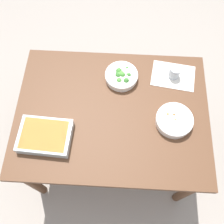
# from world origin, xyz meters

# --- Properties ---
(ground_plane) EXTENTS (6.00, 6.00, 0.00)m
(ground_plane) POSITION_xyz_m (0.00, 0.00, 0.00)
(ground_plane) COLOR #9E9389
(dining_table) EXTENTS (1.20, 0.90, 0.74)m
(dining_table) POSITION_xyz_m (0.00, 0.00, 0.65)
(dining_table) COLOR brown
(dining_table) RESTS_ON ground_plane
(placemat) EXTENTS (0.31, 0.24, 0.00)m
(placemat) POSITION_xyz_m (-0.39, -0.29, 0.74)
(placemat) COLOR silver
(placemat) RESTS_ON dining_table
(stew_bowl) EXTENTS (0.22, 0.22, 0.06)m
(stew_bowl) POSITION_xyz_m (-0.37, 0.05, 0.77)
(stew_bowl) COLOR white
(stew_bowl) RESTS_ON dining_table
(broccoli_bowl) EXTENTS (0.21, 0.21, 0.07)m
(broccoli_bowl) POSITION_xyz_m (-0.05, -0.25, 0.77)
(broccoli_bowl) COLOR white
(broccoli_bowl) RESTS_ON dining_table
(baking_dish) EXTENTS (0.31, 0.24, 0.06)m
(baking_dish) POSITION_xyz_m (0.38, 0.19, 0.77)
(baking_dish) COLOR silver
(baking_dish) RESTS_ON dining_table
(drink_cup) EXTENTS (0.07, 0.07, 0.08)m
(drink_cup) POSITION_xyz_m (-0.39, -0.29, 0.78)
(drink_cup) COLOR #B2BCC6
(drink_cup) RESTS_ON dining_table
(spoon_by_stew) EXTENTS (0.17, 0.09, 0.01)m
(spoon_by_stew) POSITION_xyz_m (-0.34, 0.03, 0.74)
(spoon_by_stew) COLOR silver
(spoon_by_stew) RESTS_ON dining_table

